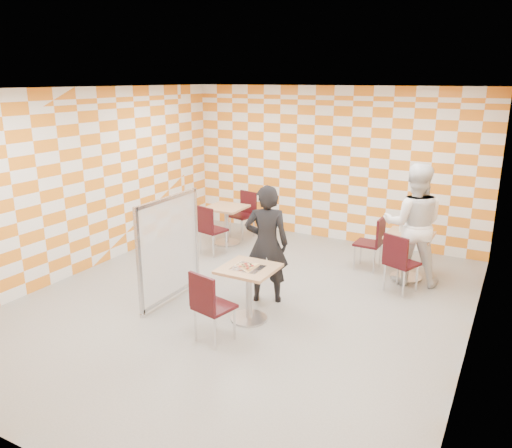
{
  "coord_description": "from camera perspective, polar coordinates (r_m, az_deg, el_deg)",
  "views": [
    {
      "loc": [
        3.31,
        -5.74,
        3.13
      ],
      "look_at": [
        0.1,
        0.2,
        1.15
      ],
      "focal_mm": 35.0,
      "sensor_mm": 36.0,
      "label": 1
    }
  ],
  "objects": [
    {
      "name": "chair_second_front",
      "position": [
        7.73,
        16.0,
        -3.86
      ],
      "size": [
        0.55,
        0.56,
        0.92
      ],
      "color": "#350A0F",
      "rests_on": "ground"
    },
    {
      "name": "chair_main_front",
      "position": [
        6.08,
        -5.41,
        -8.9
      ],
      "size": [
        0.5,
        0.51,
        0.92
      ],
      "color": "#350A0F",
      "rests_on": "ground"
    },
    {
      "name": "man_white",
      "position": [
        8.09,
        17.53,
        -0.05
      ],
      "size": [
        1.07,
        0.92,
        1.91
      ],
      "primitive_type": "imported",
      "rotation": [
        0.0,
        0.0,
        3.38
      ],
      "color": "white",
      "rests_on": "ground"
    },
    {
      "name": "empty_table",
      "position": [
        9.7,
        -3.39,
        0.64
      ],
      "size": [
        0.7,
        0.7,
        0.75
      ],
      "color": "tan",
      "rests_on": "ground"
    },
    {
      "name": "second_table",
      "position": [
        8.36,
        17.03,
        -2.68
      ],
      "size": [
        0.7,
        0.7,
        0.75
      ],
      "color": "tan",
      "rests_on": "ground"
    },
    {
      "name": "chair_empty_far",
      "position": [
        10.14,
        -1.27,
        1.56
      ],
      "size": [
        0.5,
        0.51,
        0.92
      ],
      "color": "#350A0F",
      "rests_on": "ground"
    },
    {
      "name": "man_dark",
      "position": [
        7.09,
        1.22,
        -2.32
      ],
      "size": [
        0.74,
        0.63,
        1.72
      ],
      "primitive_type": "imported",
      "rotation": [
        0.0,
        0.0,
        3.57
      ],
      "color": "black",
      "rests_on": "ground"
    },
    {
      "name": "sport_bottle",
      "position": [
        8.35,
        16.26,
        -0.25
      ],
      "size": [
        0.06,
        0.06,
        0.2
      ],
      "color": "white",
      "rests_on": "second_table"
    },
    {
      "name": "room_shell",
      "position": [
        7.28,
        0.59,
        3.42
      ],
      "size": [
        7.0,
        7.0,
        7.0
      ],
      "color": "#979792",
      "rests_on": "ground"
    },
    {
      "name": "main_table",
      "position": [
        6.64,
        -0.84,
        -6.91
      ],
      "size": [
        0.7,
        0.7,
        0.75
      ],
      "color": "tan",
      "rests_on": "ground"
    },
    {
      "name": "soda_bottle",
      "position": [
        8.24,
        18.25,
        -0.55
      ],
      "size": [
        0.07,
        0.07,
        0.23
      ],
      "color": "black",
      "rests_on": "second_table"
    },
    {
      "name": "partition",
      "position": [
        7.23,
        -9.85,
        -2.78
      ],
      "size": [
        0.08,
        1.38,
        1.55
      ],
      "color": "white",
      "rests_on": "ground"
    },
    {
      "name": "pizza_on_foil",
      "position": [
        6.53,
        -0.92,
        -4.87
      ],
      "size": [
        0.4,
        0.4,
        0.04
      ],
      "color": "silver",
      "rests_on": "main_table"
    },
    {
      "name": "chair_empty_near",
      "position": [
        9.08,
        -5.37,
        -0.27
      ],
      "size": [
        0.5,
        0.51,
        0.92
      ],
      "color": "#350A0F",
      "rests_on": "ground"
    },
    {
      "name": "chair_second_side",
      "position": [
        8.56,
        13.32,
        -1.69
      ],
      "size": [
        0.44,
        0.43,
        0.92
      ],
      "color": "#350A0F",
      "rests_on": "ground"
    }
  ]
}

